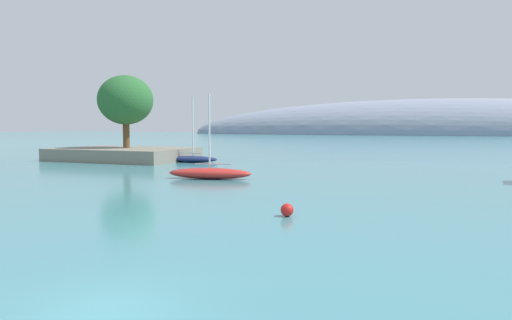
{
  "coord_description": "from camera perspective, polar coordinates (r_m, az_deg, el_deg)",
  "views": [
    {
      "loc": [
        7.6,
        -8.69,
        4.61
      ],
      "look_at": [
        -3.96,
        20.23,
        2.26
      ],
      "focal_mm": 31.52,
      "sensor_mm": 36.0,
      "label": 1
    }
  ],
  "objects": [
    {
      "name": "distant_ridge",
      "position": [
        259.77,
        20.92,
        3.01
      ],
      "size": [
        281.78,
        57.03,
        38.6
      ],
      "primitive_type": "ellipsoid",
      "color": "gray",
      "rests_on": "ground"
    },
    {
      "name": "sailboat_red_near_shore",
      "position": [
        39.54,
        -5.9,
        -1.64
      ],
      "size": [
        7.63,
        3.43,
        7.37
      ],
      "rotation": [
        0.0,
        0.0,
        3.35
      ],
      "color": "red",
      "rests_on": "water"
    },
    {
      "name": "water",
      "position": [
        12.42,
        -18.88,
        -17.69
      ],
      "size": [
        600.0,
        600.0,
        0.0
      ],
      "primitive_type": "plane",
      "color": "teal",
      "rests_on": "ground"
    },
    {
      "name": "shore_outcrop",
      "position": [
        63.97,
        -16.43,
        0.74
      ],
      "size": [
        17.94,
        11.95,
        1.64
      ],
      "primitive_type": "cube",
      "color": "gray",
      "rests_on": "ground"
    },
    {
      "name": "mooring_buoy_red",
      "position": [
        23.13,
        3.96,
        -6.34
      ],
      "size": [
        0.67,
        0.67,
        0.67
      ],
      "primitive_type": "sphere",
      "color": "red",
      "rests_on": "water"
    },
    {
      "name": "sailboat_navy_mid_mooring",
      "position": [
        57.91,
        -7.99,
        0.19
      ],
      "size": [
        6.74,
        2.66,
        8.23
      ],
      "rotation": [
        0.0,
        0.0,
        0.08
      ],
      "color": "navy",
      "rests_on": "water"
    },
    {
      "name": "tree_clump_shore",
      "position": [
        64.11,
        -16.23,
        7.29
      ],
      "size": [
        7.42,
        7.42,
        9.87
      ],
      "color": "brown",
      "rests_on": "shore_outcrop"
    }
  ]
}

